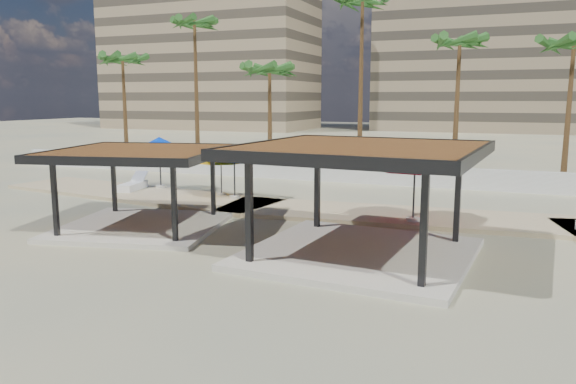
# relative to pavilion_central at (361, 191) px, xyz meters

# --- Properties ---
(ground) EXTENTS (200.00, 200.00, 0.00)m
(ground) POSITION_rel_pavilion_central_xyz_m (-1.90, -0.57, -2.17)
(ground) COLOR #CAB985
(ground) RESTS_ON ground
(promenade) EXTENTS (44.45, 7.97, 0.24)m
(promenade) POSITION_rel_pavilion_central_xyz_m (0.10, 7.09, -2.11)
(promenade) COLOR #C6B284
(promenade) RESTS_ON ground
(boundary_wall) EXTENTS (56.00, 0.30, 1.20)m
(boundary_wall) POSITION_rel_pavilion_central_xyz_m (-1.90, 15.43, -1.57)
(boundary_wall) COLOR silver
(boundary_wall) RESTS_ON ground
(building_west) EXTENTS (34.00, 16.00, 32.40)m
(building_west) POSITION_rel_pavilion_central_xyz_m (-43.90, 67.43, 13.10)
(building_west) COLOR #937F60
(building_west) RESTS_ON ground
(building_mid) EXTENTS (38.00, 16.00, 30.40)m
(building_mid) POSITION_rel_pavilion_central_xyz_m (2.10, 77.43, 12.10)
(building_mid) COLOR #847259
(building_mid) RESTS_ON ground
(pavilion_central) EXTENTS (7.62, 7.62, 3.63)m
(pavilion_central) POSITION_rel_pavilion_central_xyz_m (0.00, 0.00, 0.00)
(pavilion_central) COLOR beige
(pavilion_central) RESTS_ON ground
(pavilion_west) EXTENTS (7.36, 7.36, 3.14)m
(pavilion_west) POSITION_rel_pavilion_central_xyz_m (-8.93, 0.65, -0.29)
(pavilion_west) COLOR beige
(pavilion_west) RESTS_ON ground
(umbrella_a) EXTENTS (3.61, 3.61, 2.79)m
(umbrella_a) POSITION_rel_pavilion_central_xyz_m (-13.56, 8.63, 0.41)
(umbrella_a) COLOR beige
(umbrella_a) RESTS_ON promenade
(umbrella_b) EXTENTS (2.86, 2.86, 2.28)m
(umbrella_b) POSITION_rel_pavilion_central_xyz_m (-9.30, 7.78, -0.02)
(umbrella_b) COLOR beige
(umbrella_b) RESTS_ON promenade
(umbrella_c) EXTENTS (3.94, 3.94, 2.84)m
(umbrella_c) POSITION_rel_pavilion_central_xyz_m (0.82, 5.23, 0.45)
(umbrella_c) COLOR beige
(umbrella_c) RESTS_ON promenade
(umbrella_f) EXTENTS (3.64, 3.64, 2.67)m
(umbrella_f) POSITION_rel_pavilion_central_xyz_m (-8.24, 7.20, 0.31)
(umbrella_f) COLOR beige
(umbrella_f) RESTS_ON promenade
(lounger_a) EXTENTS (1.18, 2.45, 0.89)m
(lounger_a) POSITION_rel_pavilion_central_xyz_m (-14.56, 7.49, -1.77)
(lounger_a) COLOR white
(lounger_a) RESTS_ON promenade
(palm_a) EXTENTS (3.00, 3.00, 8.72)m
(palm_a) POSITION_rel_pavilion_central_xyz_m (-22.90, 17.73, 5.43)
(palm_a) COLOR brown
(palm_a) RESTS_ON ground
(palm_b) EXTENTS (3.00, 3.00, 11.09)m
(palm_b) POSITION_rel_pavilion_central_xyz_m (-16.90, 18.13, 7.64)
(palm_b) COLOR brown
(palm_b) RESTS_ON ground
(palm_c) EXTENTS (3.00, 3.00, 7.72)m
(palm_c) POSITION_rel_pavilion_central_xyz_m (-10.90, 17.53, 4.48)
(palm_c) COLOR brown
(palm_c) RESTS_ON ground
(palm_d) EXTENTS (3.00, 3.00, 11.89)m
(palm_d) POSITION_rel_pavilion_central_xyz_m (-4.90, 18.33, 8.38)
(palm_d) COLOR brown
(palm_d) RESTS_ON ground
(palm_e) EXTENTS (3.00, 3.00, 9.13)m
(palm_e) POSITION_rel_pavilion_central_xyz_m (1.10, 17.83, 5.81)
(palm_e) COLOR brown
(palm_e) RESTS_ON ground
(palm_f) EXTENTS (3.00, 3.00, 8.81)m
(palm_f) POSITION_rel_pavilion_central_xyz_m (7.10, 18.03, 5.51)
(palm_f) COLOR brown
(palm_f) RESTS_ON ground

